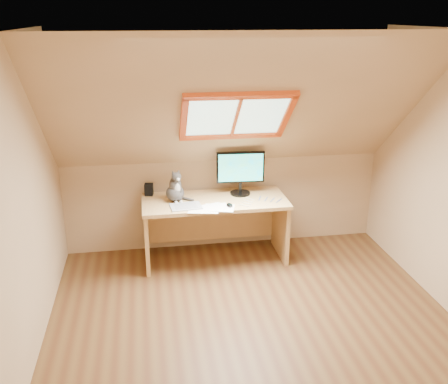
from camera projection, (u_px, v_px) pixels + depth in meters
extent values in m
plane|color=brown|center=(257.00, 333.00, 4.16)|extent=(3.50, 3.50, 0.00)
cube|color=tan|center=(354.00, 339.00, 2.13)|extent=(3.50, 0.02, 2.40)
cube|color=tan|center=(17.00, 212.00, 3.49)|extent=(0.02, 3.50, 2.40)
cube|color=tan|center=(224.00, 203.00, 5.62)|extent=(3.50, 0.02, 1.00)
cube|color=silver|center=(300.00, 36.00, 2.63)|extent=(3.50, 1.95, 0.02)
cube|color=tan|center=(237.00, 109.00, 4.49)|extent=(3.50, 1.56, 1.41)
cube|color=#B2E0CC|center=(236.00, 115.00, 4.59)|extent=(0.90, 0.53, 0.48)
cube|color=#CF4613|center=(236.00, 115.00, 4.59)|extent=(1.02, 0.64, 0.59)
cube|color=tan|center=(215.00, 201.00, 5.20)|extent=(1.50, 0.66, 0.04)
cube|color=tan|center=(147.00, 236.00, 5.20)|extent=(0.04, 0.59, 0.65)
cube|color=tan|center=(280.00, 227.00, 5.42)|extent=(0.04, 0.59, 0.65)
cube|color=tan|center=(211.00, 220.00, 5.59)|extent=(1.40, 0.03, 0.45)
cylinder|color=black|center=(240.00, 193.00, 5.34)|extent=(0.21, 0.21, 0.02)
cylinder|color=black|center=(240.00, 187.00, 5.32)|extent=(0.04, 0.04, 0.12)
cube|color=black|center=(240.00, 167.00, 5.24)|extent=(0.51, 0.07, 0.33)
cube|color=#007EBE|center=(241.00, 168.00, 5.22)|extent=(0.47, 0.04, 0.29)
ellipsoid|color=#443F3C|center=(175.00, 193.00, 5.14)|extent=(0.25, 0.27, 0.16)
ellipsoid|color=#443F3C|center=(175.00, 185.00, 5.09)|extent=(0.16, 0.16, 0.18)
ellipsoid|color=silver|center=(177.00, 188.00, 5.05)|extent=(0.07, 0.05, 0.10)
ellipsoid|color=#443F3C|center=(176.00, 177.00, 5.03)|extent=(0.12, 0.11, 0.09)
sphere|color=silver|center=(178.00, 179.00, 5.00)|extent=(0.04, 0.04, 0.04)
cone|color=#443F3C|center=(173.00, 172.00, 5.01)|extent=(0.06, 0.05, 0.06)
cone|color=#443F3C|center=(178.00, 172.00, 5.04)|extent=(0.05, 0.06, 0.06)
cube|color=black|center=(149.00, 189.00, 5.30)|extent=(0.10, 0.10, 0.12)
cube|color=#B2B2B7|center=(186.00, 207.00, 4.98)|extent=(0.32, 0.24, 0.01)
ellipsoid|color=black|center=(230.00, 205.00, 4.99)|extent=(0.07, 0.11, 0.03)
cube|color=white|center=(210.00, 209.00, 4.94)|extent=(0.33, 0.27, 0.00)
cube|color=white|center=(210.00, 209.00, 4.93)|extent=(0.32, 0.24, 0.00)
cube|color=white|center=(210.00, 209.00, 4.93)|extent=(0.35, 0.30, 0.00)
cube|color=white|center=(210.00, 209.00, 4.93)|extent=(0.34, 0.28, 0.00)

